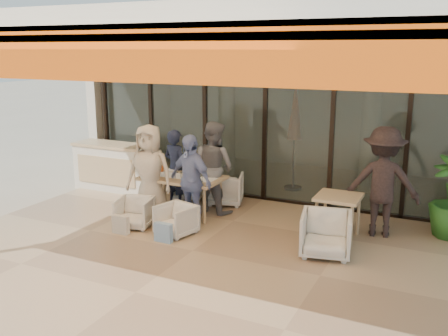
% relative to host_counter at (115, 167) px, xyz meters
% --- Properties ---
extents(ground, '(70.00, 70.00, 0.00)m').
position_rel_host_counter_xyz_m(ground, '(3.24, -2.30, -0.53)').
color(ground, '#C6B293').
rests_on(ground, ground).
extents(terrace_floor, '(8.00, 6.00, 0.01)m').
position_rel_host_counter_xyz_m(terrace_floor, '(3.24, -2.30, -0.53)').
color(terrace_floor, tan).
rests_on(terrace_floor, ground).
extents(terrace_structure, '(8.00, 6.00, 3.40)m').
position_rel_host_counter_xyz_m(terrace_structure, '(3.24, -2.56, 2.72)').
color(terrace_structure, silver).
rests_on(terrace_structure, ground).
extents(glass_storefront, '(8.08, 0.10, 3.20)m').
position_rel_host_counter_xyz_m(glass_storefront, '(3.24, 0.70, 1.07)').
color(glass_storefront, '#9EADA3').
rests_on(glass_storefront, ground).
extents(interior_block, '(9.05, 3.62, 3.52)m').
position_rel_host_counter_xyz_m(interior_block, '(3.25, 3.02, 1.70)').
color(interior_block, silver).
rests_on(interior_block, ground).
extents(host_counter, '(1.85, 0.65, 1.04)m').
position_rel_host_counter_xyz_m(host_counter, '(0.00, 0.00, 0.00)').
color(host_counter, silver).
rests_on(host_counter, ground).
extents(dining_table, '(1.50, 0.90, 0.93)m').
position_rel_host_counter_xyz_m(dining_table, '(2.21, -0.83, 0.16)').
color(dining_table, tan).
rests_on(dining_table, ground).
extents(chair_far_left, '(0.73, 0.70, 0.62)m').
position_rel_host_counter_xyz_m(chair_far_left, '(1.80, 0.12, -0.22)').
color(chair_far_left, white).
rests_on(chair_far_left, ground).
extents(chair_far_right, '(0.84, 0.81, 0.70)m').
position_rel_host_counter_xyz_m(chair_far_right, '(2.64, 0.12, -0.18)').
color(chair_far_right, white).
rests_on(chair_far_right, ground).
extents(chair_near_left, '(0.69, 0.66, 0.59)m').
position_rel_host_counter_xyz_m(chair_near_left, '(1.80, -1.78, -0.24)').
color(chair_near_left, white).
rests_on(chair_near_left, ground).
extents(chair_near_right, '(0.68, 0.66, 0.58)m').
position_rel_host_counter_xyz_m(chair_near_right, '(2.64, -1.78, -0.24)').
color(chair_near_right, white).
rests_on(chair_near_right, ground).
extents(diner_navy, '(0.63, 0.49, 1.53)m').
position_rel_host_counter_xyz_m(diner_navy, '(1.80, -0.38, 0.24)').
color(diner_navy, '#171B34').
rests_on(diner_navy, ground).
extents(diner_grey, '(0.99, 0.86, 1.75)m').
position_rel_host_counter_xyz_m(diner_grey, '(2.64, -0.38, 0.34)').
color(diner_grey, slate).
rests_on(diner_grey, ground).
extents(diner_cream, '(0.94, 0.70, 1.75)m').
position_rel_host_counter_xyz_m(diner_cream, '(1.80, -1.28, 0.34)').
color(diner_cream, beige).
rests_on(diner_cream, ground).
extents(diner_periwinkle, '(1.04, 0.68, 1.64)m').
position_rel_host_counter_xyz_m(diner_periwinkle, '(2.64, -1.28, 0.29)').
color(diner_periwinkle, '#6779AC').
rests_on(diner_periwinkle, ground).
extents(tote_bag_cream, '(0.30, 0.10, 0.34)m').
position_rel_host_counter_xyz_m(tote_bag_cream, '(1.80, -2.18, -0.36)').
color(tote_bag_cream, silver).
rests_on(tote_bag_cream, ground).
extents(tote_bag_blue, '(0.30, 0.10, 0.34)m').
position_rel_host_counter_xyz_m(tote_bag_blue, '(2.64, -2.18, -0.36)').
color(tote_bag_blue, '#99BFD8').
rests_on(tote_bag_blue, ground).
extents(side_table, '(0.70, 0.70, 0.74)m').
position_rel_host_counter_xyz_m(side_table, '(5.11, -0.79, 0.11)').
color(side_table, tan).
rests_on(side_table, ground).
extents(side_chair, '(0.85, 0.82, 0.75)m').
position_rel_host_counter_xyz_m(side_chair, '(5.11, -1.54, -0.16)').
color(side_chair, white).
rests_on(side_chair, ground).
extents(standing_woman, '(1.28, 0.86, 1.85)m').
position_rel_host_counter_xyz_m(standing_woman, '(5.71, -0.33, 0.39)').
color(standing_woman, black).
rests_on(standing_woman, ground).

